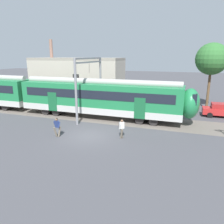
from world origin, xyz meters
TOP-DOWN VIEW (x-y plane):
  - ground_plane at (0.00, 0.00)m, footprint 160.00×160.00m
  - track_bed at (-12.47, 5.73)m, footprint 80.00×4.40m
  - commuter_train at (-9.98, 5.72)m, footprint 38.05×3.07m
  - pedestrian_navy at (-2.49, -1.06)m, footprint 0.66×0.55m
  - pedestrian_white at (2.78, 0.42)m, footprint 0.50×0.68m
  - parked_car_red at (11.55, 10.35)m, footprint 4.03×1.83m
  - catenary_gantry at (-2.50, 5.73)m, footprint 0.24×6.64m
  - background_building at (-8.89, 14.75)m, footprint 14.48×5.00m
  - street_tree_right at (10.31, 14.09)m, footprint 3.94×3.94m

SIDE VIEW (x-z plane):
  - ground_plane at x=0.00m, z-range 0.00..0.00m
  - track_bed at x=-12.47m, z-range 0.00..0.01m
  - parked_car_red at x=11.55m, z-range 0.01..1.55m
  - pedestrian_navy at x=-2.49m, z-range 0.13..1.80m
  - pedestrian_white at x=2.78m, z-range 0.16..1.82m
  - commuter_train at x=-9.98m, z-range -0.11..4.62m
  - background_building at x=-8.89m, z-range -1.39..7.81m
  - catenary_gantry at x=-2.50m, z-range 1.05..7.58m
  - street_tree_right at x=10.31m, z-range 2.15..10.44m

